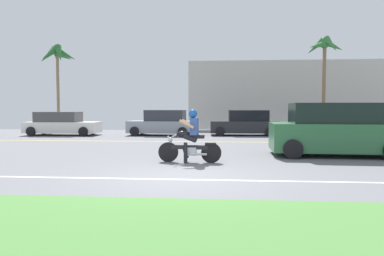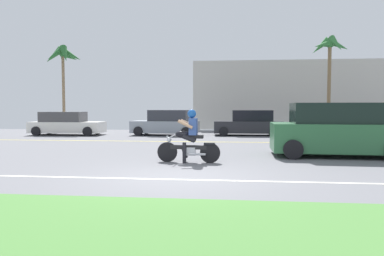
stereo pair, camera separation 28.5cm
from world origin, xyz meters
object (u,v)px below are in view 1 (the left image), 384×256
parked_car_1 (163,123)px  parked_car_3 (352,125)px  motorcyclist (190,140)px  suv_nearby (336,130)px  parked_car_0 (62,124)px  palm_tree_1 (58,58)px  parked_car_2 (245,124)px  palm_tree_0 (324,53)px

parked_car_1 → parked_car_3: (11.11, -0.38, -0.02)m
motorcyclist → suv_nearby: size_ratio=0.43×
motorcyclist → parked_car_0: size_ratio=0.44×
parked_car_1 → palm_tree_1: size_ratio=0.67×
suv_nearby → parked_car_1: size_ratio=1.10×
motorcyclist → palm_tree_1: (-10.72, 13.93, 4.56)m
parked_car_1 → parked_car_3: bearing=-1.9°
parked_car_0 → parked_car_1: (6.21, 0.43, 0.04)m
motorcyclist → parked_car_2: 11.35m
suv_nearby → parked_car_1: 11.54m
parked_car_2 → palm_tree_0: size_ratio=0.65×
palm_tree_1 → parked_car_0: bearing=-62.6°
palm_tree_1 → parked_car_2: bearing=-12.2°
suv_nearby → parked_car_0: (-13.73, 8.33, -0.22)m
parked_car_1 → palm_tree_0: (10.25, 2.46, 4.55)m
motorcyclist → suv_nearby: (4.92, 1.91, 0.21)m
parked_car_0 → parked_car_3: bearing=0.2°
parked_car_3 → palm_tree_0: size_ratio=0.61×
parked_car_3 → palm_tree_1: bearing=169.3°
suv_nearby → parked_car_3: bearing=66.8°
palm_tree_0 → palm_tree_1: palm_tree_0 is taller
parked_car_2 → parked_car_3: bearing=-7.5°
parked_car_0 → palm_tree_1: palm_tree_1 is taller
parked_car_2 → palm_tree_0: (5.20, 2.04, 4.55)m
suv_nearby → parked_car_2: 9.50m
parked_car_0 → palm_tree_1: 6.18m
suv_nearby → parked_car_0: suv_nearby is taller
parked_car_1 → suv_nearby: bearing=-49.4°
palm_tree_0 → parked_car_1: bearing=-166.5°
suv_nearby → parked_car_3: suv_nearby is taller
suv_nearby → parked_car_2: suv_nearby is taller
parked_car_2 → palm_tree_0: 7.21m
suv_nearby → parked_car_3: size_ratio=1.19×
parked_car_0 → palm_tree_0: bearing=9.9°
suv_nearby → parked_car_0: 16.06m
motorcyclist → parked_car_1: 10.98m
suv_nearby → parked_car_2: (-2.47, 9.18, -0.18)m
motorcyclist → parked_car_0: motorcyclist is taller
motorcyclist → suv_nearby: suv_nearby is taller
parked_car_3 → palm_tree_1: palm_tree_1 is taller
suv_nearby → palm_tree_1: 20.20m
parked_car_0 → palm_tree_0: palm_tree_0 is taller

